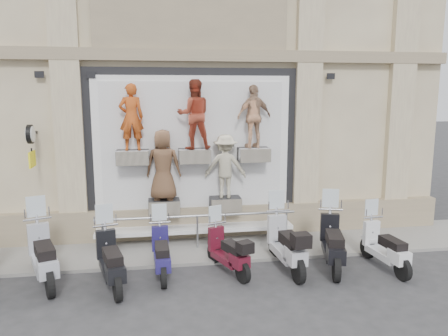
% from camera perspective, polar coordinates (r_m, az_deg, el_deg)
% --- Properties ---
extents(ground, '(90.00, 90.00, 0.00)m').
position_cam_1_polar(ground, '(9.37, -2.22, -14.96)').
color(ground, '#2F2F31').
rests_on(ground, ground).
extents(sidewalk, '(16.00, 2.20, 0.08)m').
position_cam_1_polar(sidewalk, '(11.28, -3.51, -10.31)').
color(sidewalk, gray).
rests_on(sidewalk, ground).
extents(building, '(14.00, 8.60, 12.00)m').
position_cam_1_polar(building, '(15.60, -5.58, 17.48)').
color(building, beige).
rests_on(building, ground).
extents(shop_vitrine, '(5.60, 0.83, 4.30)m').
position_cam_1_polar(shop_vitrine, '(11.33, -3.70, 2.11)').
color(shop_vitrine, black).
rests_on(shop_vitrine, ground).
extents(guard_rail, '(5.06, 0.10, 0.93)m').
position_cam_1_polar(guard_rail, '(11.05, -3.48, -8.42)').
color(guard_rail, '#9EA0A5').
rests_on(guard_rail, ground).
extents(clock_sign_bracket, '(0.10, 0.80, 1.02)m').
position_cam_1_polar(clock_sign_bracket, '(11.35, -23.90, 3.32)').
color(clock_sign_bracket, black).
rests_on(clock_sign_bracket, ground).
extents(scooter_c, '(1.31, 2.19, 1.72)m').
position_cam_1_polar(scooter_c, '(9.86, -22.65, -9.08)').
color(scooter_c, '#9C9FAA').
rests_on(scooter_c, ground).
extents(scooter_d, '(1.03, 2.03, 1.59)m').
position_cam_1_polar(scooter_d, '(9.27, -14.65, -10.25)').
color(scooter_d, black).
rests_on(scooter_d, ground).
extents(scooter_e, '(0.59, 1.80, 1.45)m').
position_cam_1_polar(scooter_e, '(9.63, -8.20, -9.69)').
color(scooter_e, '#1D1752').
rests_on(scooter_e, ground).
extents(scooter_f, '(1.08, 1.78, 1.39)m').
position_cam_1_polar(scooter_f, '(9.67, 0.48, -9.68)').
color(scooter_f, '#4B0D1A').
rests_on(scooter_f, ground).
extents(scooter_g, '(0.73, 2.09, 1.67)m').
position_cam_1_polar(scooter_g, '(9.89, 8.13, -8.47)').
color(scooter_g, '#A8A9AF').
rests_on(scooter_g, ground).
extents(scooter_h, '(1.14, 2.15, 1.68)m').
position_cam_1_polar(scooter_h, '(10.19, 14.06, -8.11)').
color(scooter_h, black).
rests_on(scooter_h, ground).
extents(scooter_i, '(0.70, 1.85, 1.47)m').
position_cam_1_polar(scooter_i, '(10.50, 20.34, -8.48)').
color(scooter_i, silver).
rests_on(scooter_i, ground).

